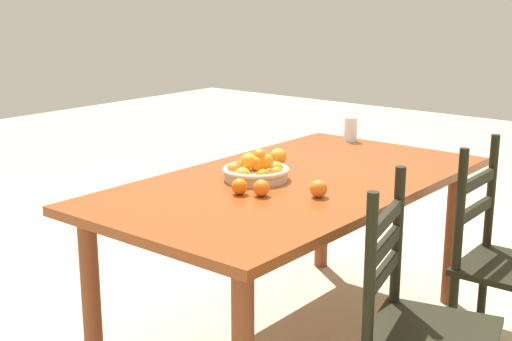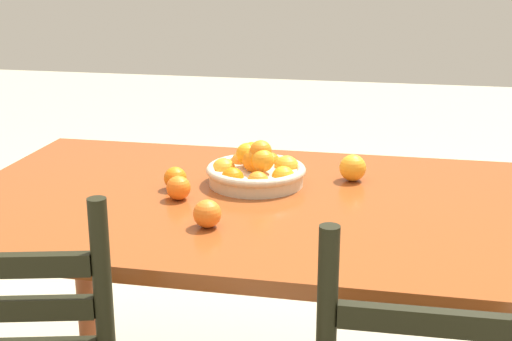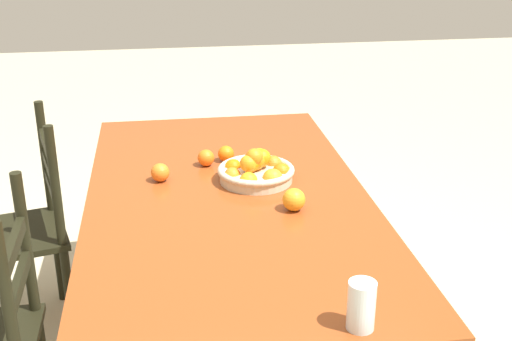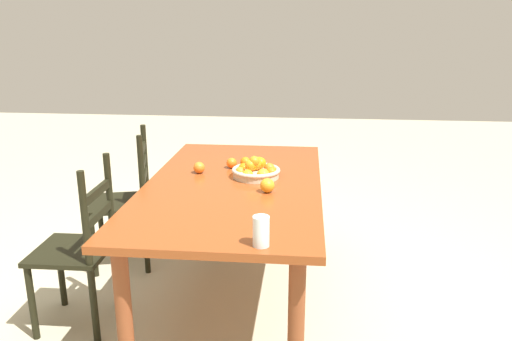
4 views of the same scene
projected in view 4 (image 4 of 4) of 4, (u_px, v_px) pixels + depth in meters
ground_plane at (235, 297)px, 3.00m from camera, size 12.00×12.00×0.00m
dining_table at (234, 197)px, 2.82m from camera, size 1.78×0.97×0.73m
chair_near_window at (80, 251)px, 2.64m from camera, size 0.39×0.39×0.92m
chair_by_cabinet at (127, 201)px, 3.32m from camera, size 0.47×0.47×0.93m
fruit_bowl at (256, 170)px, 2.88m from camera, size 0.28×0.28×0.13m
orange_loose_0 at (245, 162)px, 3.09m from camera, size 0.06×0.06×0.06m
orange_loose_1 at (199, 168)px, 2.96m from camera, size 0.07×0.07×0.07m
orange_loose_2 at (267, 185)px, 2.62m from camera, size 0.08×0.08×0.08m
orange_loose_3 at (232, 163)px, 3.07m from camera, size 0.06×0.06×0.06m
drinking_glass at (261, 231)px, 1.98m from camera, size 0.07×0.07×0.13m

